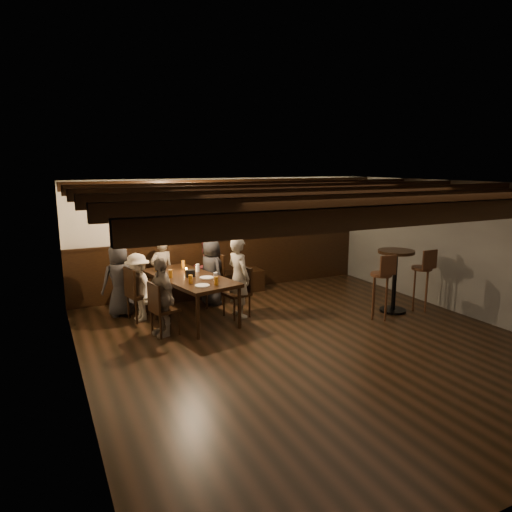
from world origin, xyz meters
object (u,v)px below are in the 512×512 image
person_right_near (211,272)px  person_left_near (138,287)px  person_left_far (161,297)px  bar_stool_left (380,295)px  chair_right_far (237,302)px  high_top_table (395,272)px  dining_table (189,280)px  chair_left_far (164,319)px  person_bench_right (206,268)px  chair_left_near (141,304)px  bar_stool_right (421,288)px  person_right_far (239,277)px  person_bench_centre (162,272)px  chair_right_near (211,289)px  person_bench_left (120,280)px

person_right_near → person_left_near: bearing=90.0°
person_left_far → bar_stool_left: 3.76m
chair_right_far → high_top_table: high_top_table is taller
dining_table → person_right_near: size_ratio=1.67×
chair_left_far → person_bench_right: 2.14m
chair_left_far → person_bench_right: size_ratio=0.70×
chair_left_near → person_right_near: person_right_near is taller
high_top_table → bar_stool_right: 0.62m
chair_right_far → bar_stool_left: size_ratio=0.76×
person_right_near → bar_stool_right: 3.94m
chair_left_far → person_right_near: person_right_near is taller
person_bench_right → chair_left_near: bearing=15.5°
chair_left_far → person_right_near: (1.25, 1.18, 0.39)m
person_left_far → person_right_near: bearing=121.0°
chair_right_far → person_right_far: bearing=-90.0°
dining_table → bar_stool_left: bearing=-38.5°
person_left_near → person_left_far: person_left_far is taller
chair_left_near → bar_stool_left: bar_stool_left is taller
chair_left_near → person_bench_centre: size_ratio=0.73×
person_bench_centre → person_right_near: bearing=141.3°
chair_right_far → person_right_far: person_right_far is taller
chair_left_near → chair_right_near: bearing=90.0°
chair_right_near → high_top_table: bearing=-135.0°
chair_left_near → person_left_near: bearing=-90.0°
person_bench_centre → bar_stool_left: 4.10m
person_bench_right → person_left_far: 2.13m
person_bench_right → high_top_table: person_bench_right is taller
high_top_table → bar_stool_left: bearing=-157.6°
person_bench_centre → person_right_near: 0.96m
chair_right_near → person_right_far: (0.21, -0.87, 0.42)m
dining_table → chair_left_far: (-0.61, -0.59, -0.44)m
chair_left_far → person_right_far: size_ratio=0.60×
dining_table → person_bench_right: 1.28m
person_left_far → chair_left_near: bearing=178.1°
dining_table → high_top_table: high_top_table is taller
chair_left_far → bar_stool_left: bar_stool_left is taller
chair_left_near → bar_stool_left: 4.20m
chair_left_near → chair_left_far: size_ratio=1.09×
person_right_near → bar_stool_left: (2.36, -2.09, -0.22)m
person_right_near → dining_table: bearing=121.0°
high_top_table → person_bench_right: bearing=140.0°
person_bench_centre → person_bench_left: bearing=9.5°
person_bench_right → high_top_table: size_ratio=1.07×
person_left_far → high_top_table: (4.14, -0.70, 0.13)m
chair_left_far → high_top_table: bearing=68.4°
chair_right_far → person_bench_right: 1.40m
dining_table → person_right_near: 0.88m
chair_left_far → bar_stool_right: size_ratio=0.74×
person_bench_left → bar_stool_right: size_ratio=1.12×
person_bench_centre → high_top_table: 4.38m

